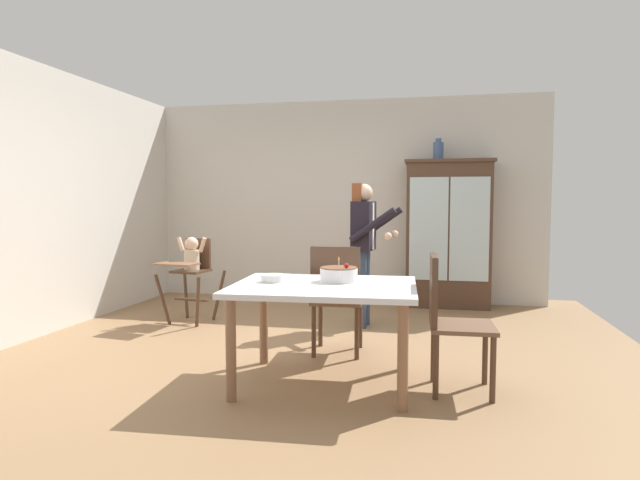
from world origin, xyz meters
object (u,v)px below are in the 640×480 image
(adult_person, at_px, (364,236))
(dining_chair_far_side, at_px, (336,292))
(birthday_cake, at_px, (339,274))
(dining_chair_right_end, at_px, (447,313))
(serving_bowl, at_px, (273,278))
(high_chair_with_toddler, at_px, (191,264))
(ceramic_vase, at_px, (438,151))
(dining_table, at_px, (324,297))
(china_cabinet, at_px, (448,233))

(adult_person, xyz_separation_m, dining_chair_far_side, (-0.10, -1.14, -0.41))
(adult_person, distance_m, birthday_cake, 1.73)
(birthday_cake, bearing_deg, dining_chair_right_end, -7.40)
(dining_chair_far_side, height_order, dining_chair_right_end, same)
(adult_person, distance_m, dining_chair_right_end, 2.04)
(dining_chair_far_side, xyz_separation_m, dining_chair_right_end, (0.91, -0.68, 0.00))
(serving_bowl, bearing_deg, dining_chair_right_end, 0.53)
(adult_person, distance_m, dining_chair_far_side, 1.21)
(high_chair_with_toddler, xyz_separation_m, dining_chair_right_end, (2.71, -1.63, -0.10))
(high_chair_with_toddler, height_order, dining_chair_far_side, dining_chair_far_side)
(ceramic_vase, distance_m, birthday_cake, 3.33)
(dining_table, height_order, serving_bowl, serving_bowl)
(serving_bowl, bearing_deg, birthday_cake, 13.48)
(dining_table, bearing_deg, high_chair_with_toddler, 137.62)
(high_chair_with_toddler, bearing_deg, china_cabinet, 35.66)
(china_cabinet, bearing_deg, dining_chair_right_end, -91.71)
(ceramic_vase, xyz_separation_m, birthday_cake, (-0.75, -3.03, -1.19))
(china_cabinet, xyz_separation_m, dining_table, (-0.97, -3.17, -0.29))
(china_cabinet, relative_size, high_chair_with_toddler, 1.96)
(dining_table, bearing_deg, birthday_cake, 61.58)
(ceramic_vase, distance_m, dining_chair_far_side, 2.96)
(china_cabinet, distance_m, dining_table, 3.33)
(ceramic_vase, bearing_deg, dining_chair_far_side, -109.53)
(dining_chair_right_end, bearing_deg, serving_bowl, 88.25)
(dining_table, bearing_deg, dining_chair_right_end, 3.13)
(dining_table, relative_size, birthday_cake, 4.88)
(china_cabinet, height_order, adult_person, china_cabinet)
(adult_person, distance_m, serving_bowl, 1.90)
(china_cabinet, height_order, birthday_cake, china_cabinet)
(ceramic_vase, bearing_deg, adult_person, -120.51)
(birthday_cake, relative_size, serving_bowl, 1.56)
(ceramic_vase, bearing_deg, china_cabinet, -1.53)
(serving_bowl, bearing_deg, adult_person, 76.08)
(china_cabinet, xyz_separation_m, birthday_cake, (-0.89, -3.02, -0.14))
(china_cabinet, height_order, high_chair_with_toddler, china_cabinet)
(ceramic_vase, relative_size, dining_chair_far_side, 0.28)
(china_cabinet, distance_m, dining_chair_far_side, 2.67)
(adult_person, bearing_deg, china_cabinet, -28.94)
(dining_table, relative_size, dining_chair_far_side, 1.42)
(ceramic_vase, bearing_deg, serving_bowl, -111.30)
(serving_bowl, height_order, dining_chair_right_end, dining_chair_right_end)
(ceramic_vase, relative_size, birthday_cake, 0.96)
(birthday_cake, relative_size, dining_chair_far_side, 0.29)
(china_cabinet, distance_m, ceramic_vase, 1.05)
(adult_person, height_order, birthday_cake, adult_person)
(adult_person, bearing_deg, serving_bowl, 172.04)
(dining_table, relative_size, dining_chair_right_end, 1.42)
(high_chair_with_toddler, distance_m, dining_table, 2.49)
(ceramic_vase, height_order, birthday_cake, ceramic_vase)
(ceramic_vase, height_order, serving_bowl, ceramic_vase)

